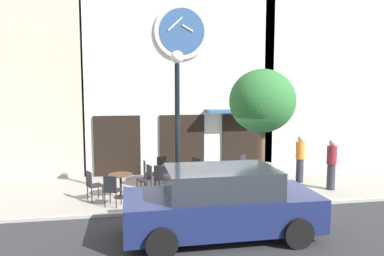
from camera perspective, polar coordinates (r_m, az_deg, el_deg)
name	(u,v)px	position (r m, az deg, el deg)	size (l,w,h in m)	color
ground_plane	(231,226)	(9.17, 6.23, -15.08)	(25.32, 11.43, 0.13)	#9E998E
clock_building	(177,27)	(15.58, -2.36, 15.57)	(7.48, 4.00, 11.33)	silver
neighbor_building_left	(2,17)	(17.12, -27.71, 15.23)	(6.69, 4.41, 12.41)	beige
neighbor_building_right	(325,8)	(18.39, 20.19, 17.37)	(6.99, 3.53, 13.99)	silver
street_lamp	(177,128)	(10.13, -2.33, -0.01)	(0.36, 0.36, 4.35)	black
street_tree	(262,102)	(10.53, 11.04, 4.07)	(1.91, 1.72, 3.87)	brown
cafe_table_near_curb	(121,181)	(11.31, -11.18, -8.15)	(0.73, 0.73, 0.73)	black
cafe_table_center	(173,171)	(12.27, -3.04, -6.81)	(0.79, 0.79, 0.73)	black
cafe_table_leftmost	(263,169)	(12.88, 11.20, -6.43)	(0.73, 0.73, 0.72)	black
cafe_chair_near_lamp	(92,183)	(11.18, -15.46, -8.40)	(0.54, 0.54, 0.90)	black
cafe_chair_facing_street	(245,165)	(13.43, 8.32, -5.81)	(0.57, 0.57, 0.90)	black
cafe_chair_under_awning	(112,188)	(10.50, -12.56, -9.27)	(0.52, 0.52, 0.90)	black
cafe_chair_curbside	(146,177)	(11.63, -7.20, -7.66)	(0.51, 0.51, 0.90)	black
cafe_chair_corner	(163,167)	(13.00, -4.57, -6.16)	(0.54, 0.54, 0.90)	black
cafe_chair_mid_row	(161,177)	(11.61, -4.94, -7.65)	(0.54, 0.54, 0.90)	black
cafe_chair_right_end	(147,172)	(12.34, -7.03, -6.85)	(0.42, 0.42, 0.90)	black
cafe_chair_left_end	(194,169)	(12.70, 0.33, -6.43)	(0.56, 0.56, 0.90)	black
pedestrian_orange	(300,158)	(13.36, 16.67, -4.61)	(0.44, 0.44, 1.67)	#2D2D38
pedestrian_maroon	(331,164)	(12.74, 21.13, -5.27)	(0.37, 0.37, 1.67)	#2D2D38
parked_car_navy	(221,203)	(8.28, 4.57, -11.66)	(4.31, 2.04, 1.55)	navy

